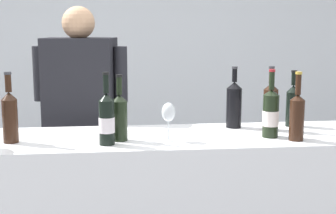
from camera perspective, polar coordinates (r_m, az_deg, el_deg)
The scene contains 11 objects.
wall_back at distance 5.05m, azimuth -5.25°, elevation 7.80°, with size 8.00×0.10×2.80m, color silver.
wine_bottle_1 at distance 2.48m, azimuth -17.78°, elevation -0.90°, with size 0.07×0.07×0.34m.
wine_bottle_2 at distance 2.49m, azimuth 14.66°, elevation -0.92°, with size 0.07×0.07×0.34m.
wine_bottle_3 at distance 2.70m, azimuth 11.73°, elevation 0.00°, with size 0.08×0.08×0.34m.
wine_bottle_4 at distance 2.53m, azimuth 11.76°, elevation -0.73°, with size 0.08×0.08×0.34m.
wine_bottle_5 at distance 2.34m, azimuth -7.09°, elevation -1.37°, with size 0.08×0.08×0.35m.
wine_bottle_6 at distance 2.42m, azimuth -5.60°, elevation -1.02°, with size 0.07×0.07×0.33m.
wine_bottle_7 at distance 2.73m, azimuth 7.62°, elevation 0.38°, with size 0.08×0.08×0.34m.
wine_bottle_8 at distance 2.83m, azimuth 14.20°, elevation 0.29°, with size 0.07×0.07×0.31m.
wine_glass at distance 2.41m, azimuth 0.06°, elevation -0.79°, with size 0.07×0.07×0.19m.
person_server at distance 3.12m, azimuth -9.89°, elevation -4.44°, with size 0.57×0.32×1.66m.
Camera 1 is at (-0.09, -2.45, 1.57)m, focal length 52.83 mm.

